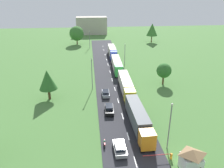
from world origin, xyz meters
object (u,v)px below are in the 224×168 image
at_px(car_third, 106,93).
at_px(guard_booth, 191,160).
at_px(motorcycle_courier, 105,143).
at_px(lamppost_lead, 170,124).
at_px(lamppost_second, 92,72).
at_px(lamppost_third, 125,53).
at_px(truck_second, 126,85).
at_px(truck_third, 117,64).
at_px(car_lead, 120,148).
at_px(tree_ash, 77,33).
at_px(truck_lead, 138,118).
at_px(tree_birch, 152,30).
at_px(truck_fourth, 112,51).
at_px(lamppost_fourth, 89,38).
at_px(tree_elm, 164,71).
at_px(barrier_gate, 166,156).
at_px(distant_building, 92,25).
at_px(car_second, 109,109).
at_px(tree_pine, 48,80).

relative_size(car_third, guard_booth, 1.12).
xyz_separation_m(motorcycle_courier, lamppost_lead, (10.21, -1.75, 4.16)).
height_order(lamppost_second, lamppost_third, lamppost_second).
bearing_deg(truck_second, guard_booth, -79.60).
bearing_deg(lamppost_third, truck_third, -119.83).
bearing_deg(car_third, car_lead, -88.15).
bearing_deg(guard_booth, lamppost_third, 91.89).
bearing_deg(motorcycle_courier, tree_ash, 95.64).
xyz_separation_m(motorcycle_courier, lamppost_second, (-1.50, 23.35, 4.19)).
height_order(truck_lead, tree_birch, tree_birch).
height_order(lamppost_third, tree_birch, tree_birch).
xyz_separation_m(truck_fourth, motorcycle_courier, (-6.96, -53.89, -1.64)).
bearing_deg(truck_lead, motorcycle_courier, -146.18).
distance_m(car_third, motorcycle_courier, 18.87).
distance_m(motorcycle_courier, lamppost_fourth, 69.48).
height_order(truck_third, car_lead, truck_third).
bearing_deg(guard_booth, truck_second, 100.40).
distance_m(lamppost_third, tree_elm, 20.18).
xyz_separation_m(motorcycle_courier, barrier_gate, (9.19, -4.24, 0.15)).
distance_m(guard_booth, tree_elm, 32.26).
bearing_deg(tree_birch, tree_elm, -101.89).
height_order(guard_booth, tree_ash, tree_ash).
xyz_separation_m(truck_lead, distant_building, (-6.64, 99.67, 2.71)).
xyz_separation_m(lamppost_fourth, tree_elm, (19.71, -44.51, -0.33)).
distance_m(car_lead, distant_building, 106.11).
height_order(truck_lead, truck_fourth, truck_lead).
bearing_deg(car_second, truck_fourth, 83.16).
relative_size(car_lead, barrier_gate, 0.89).
relative_size(guard_booth, barrier_gate, 0.79).
bearing_deg(truck_fourth, distant_building, 97.87).
bearing_deg(lamppost_third, tree_ash, 117.96).
height_order(car_second, lamppost_second, lamppost_second).
xyz_separation_m(car_third, tree_ash, (-9.28, 58.34, 4.35)).
height_order(truck_fourth, guard_booth, truck_fourth).
bearing_deg(tree_birch, car_lead, -108.67).
relative_size(lamppost_third, lamppost_fourth, 0.97).
bearing_deg(car_lead, barrier_gate, -19.03).
height_order(guard_booth, lamppost_fourth, lamppost_fourth).
bearing_deg(distant_building, motorcycle_courier, -90.01).
relative_size(car_third, tree_birch, 0.44).
bearing_deg(barrier_gate, truck_fourth, 92.20).
bearing_deg(car_third, tree_pine, -179.90).
height_order(tree_pine, tree_elm, tree_pine).
bearing_deg(tree_pine, car_second, -30.16).
height_order(car_third, barrier_gate, car_third).
xyz_separation_m(car_lead, distant_building, (-2.31, 106.01, 4.08)).
bearing_deg(truck_second, lamppost_second, 160.75).
bearing_deg(car_second, barrier_gate, -63.88).
bearing_deg(lamppost_fourth, tree_pine, -101.42).
bearing_deg(motorcycle_courier, truck_third, 79.80).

